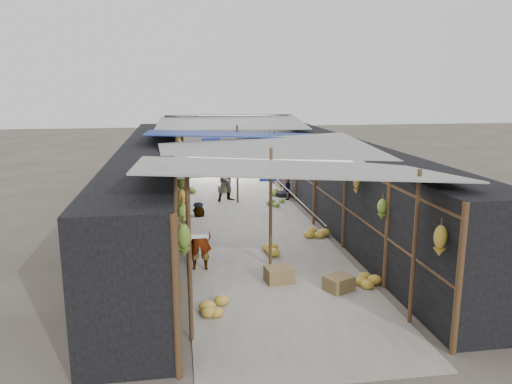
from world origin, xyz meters
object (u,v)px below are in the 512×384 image
black_basin (283,194)px  shopper_blue (228,178)px  vendor_elderly (199,238)px  crate_near (279,275)px  vendor_seated (287,188)px

black_basin → shopper_blue: bearing=-169.1°
vendor_elderly → shopper_blue: 6.44m
crate_near → shopper_blue: size_ratio=0.34×
vendor_elderly → shopper_blue: shopper_blue is taller
vendor_elderly → vendor_seated: vendor_elderly is taller
vendor_elderly → shopper_blue: bearing=-95.6°
vendor_elderly → vendor_seated: bearing=-112.2°
crate_near → shopper_blue: (-0.28, 7.28, 0.64)m
black_basin → shopper_blue: shopper_blue is taller
crate_near → shopper_blue: 7.31m
black_basin → vendor_seated: size_ratio=0.61×
black_basin → vendor_seated: 0.68m
shopper_blue → vendor_seated: 2.02m
crate_near → vendor_seated: (1.70, 7.08, 0.28)m
vendor_seated → crate_near: bearing=-14.2°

